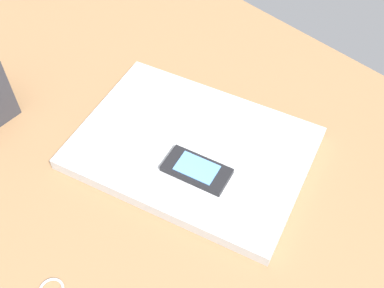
# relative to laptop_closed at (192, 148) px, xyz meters

# --- Properties ---
(desk_surface) EXTENTS (1.20, 0.80, 0.03)m
(desk_surface) POSITION_rel_laptop_closed_xyz_m (-0.02, -0.03, -0.03)
(desk_surface) COLOR olive
(desk_surface) RESTS_ON ground
(laptop_closed) EXTENTS (0.41, 0.34, 0.02)m
(laptop_closed) POSITION_rel_laptop_closed_xyz_m (0.00, 0.00, 0.00)
(laptop_closed) COLOR #B7BABC
(laptop_closed) RESTS_ON desk_surface
(cell_phone_on_laptop) EXTENTS (0.11, 0.07, 0.01)m
(cell_phone_on_laptop) POSITION_rel_laptop_closed_xyz_m (0.04, -0.03, 0.02)
(cell_phone_on_laptop) COLOR black
(cell_phone_on_laptop) RESTS_ON laptop_closed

